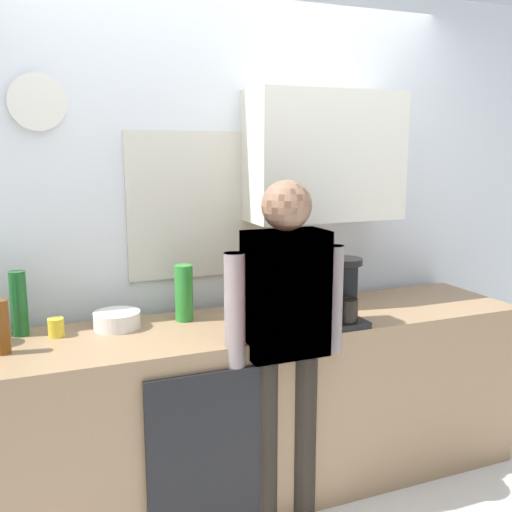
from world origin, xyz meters
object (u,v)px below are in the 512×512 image
(coffee_maker, at_px, (341,295))
(person_guest, at_px, (285,327))
(cup_yellow_cup, at_px, (56,327))
(person_at_sink, at_px, (285,327))
(cup_terracotta_mug, at_px, (263,316))
(bottle_clear_soda, at_px, (184,293))
(dish_soap, at_px, (264,294))
(mixing_bowl, at_px, (117,320))
(bottle_green_wine, at_px, (19,303))
(bottle_amber_beer, at_px, (2,327))

(coffee_maker, distance_m, person_guest, 0.37)
(cup_yellow_cup, xyz_separation_m, person_at_sink, (0.95, -0.43, 0.02))
(cup_terracotta_mug, bearing_deg, coffee_maker, -19.80)
(bottle_clear_soda, distance_m, dish_soap, 0.46)
(cup_yellow_cup, bearing_deg, cup_terracotta_mug, -11.62)
(person_guest, bearing_deg, mixing_bowl, -3.39)
(bottle_green_wine, xyz_separation_m, bottle_amber_beer, (-0.07, -0.23, -0.03))
(cup_terracotta_mug, bearing_deg, mixing_bowl, 162.09)
(bottle_amber_beer, bearing_deg, bottle_green_wine, 73.59)
(person_at_sink, bearing_deg, bottle_amber_beer, 157.52)
(mixing_bowl, bearing_deg, person_guest, -34.04)
(dish_soap, relative_size, person_guest, 0.11)
(coffee_maker, bearing_deg, dish_soap, 120.39)
(coffee_maker, height_order, dish_soap, coffee_maker)
(bottle_clear_soda, relative_size, dish_soap, 1.56)
(bottle_amber_beer, height_order, cup_yellow_cup, bottle_amber_beer)
(coffee_maker, bearing_deg, bottle_clear_soda, 153.41)
(bottle_green_wine, bearing_deg, cup_yellow_cup, -28.62)
(coffee_maker, xyz_separation_m, dish_soap, (-0.23, 0.40, -0.07))
(dish_soap, distance_m, person_at_sink, 0.52)
(mixing_bowl, distance_m, person_guest, 0.81)
(bottle_clear_soda, distance_m, cup_terracotta_mug, 0.41)
(bottle_green_wine, bearing_deg, dish_soap, -0.19)
(bottle_clear_soda, xyz_separation_m, person_guest, (0.34, -0.45, -0.08))
(coffee_maker, xyz_separation_m, person_guest, (-0.35, -0.11, -0.09))
(dish_soap, bearing_deg, person_at_sink, -102.57)
(coffee_maker, distance_m, mixing_bowl, 1.08)
(bottle_clear_soda, height_order, mixing_bowl, bottle_clear_soda)
(bottle_green_wine, bearing_deg, person_guest, -25.10)
(dish_soap, distance_m, person_guest, 0.52)
(bottle_green_wine, height_order, bottle_clear_soda, bottle_green_wine)
(coffee_maker, distance_m, bottle_amber_beer, 1.52)
(bottle_clear_soda, distance_m, mixing_bowl, 0.35)
(bottle_clear_soda, bearing_deg, bottle_green_wine, 175.61)
(cup_yellow_cup, bearing_deg, person_guest, -24.53)
(bottle_green_wine, relative_size, dish_soap, 1.67)
(bottle_clear_soda, bearing_deg, cup_yellow_cup, -177.82)
(bottle_amber_beer, xyz_separation_m, mixing_bowl, (0.49, 0.17, -0.07))
(cup_terracotta_mug, height_order, person_guest, person_guest)
(bottle_amber_beer, bearing_deg, bottle_clear_soda, 11.98)
(bottle_green_wine, height_order, person_at_sink, person_at_sink)
(cup_terracotta_mug, xyz_separation_m, mixing_bowl, (-0.66, 0.21, -0.01))
(cup_terracotta_mug, bearing_deg, person_at_sink, -87.94)
(coffee_maker, distance_m, cup_yellow_cup, 1.34)
(bottle_green_wine, bearing_deg, mixing_bowl, -8.03)
(bottle_amber_beer, height_order, mixing_bowl, bottle_amber_beer)
(coffee_maker, relative_size, person_guest, 0.21)
(coffee_maker, xyz_separation_m, cup_terracotta_mug, (-0.36, 0.13, -0.10))
(mixing_bowl, height_order, person_guest, person_guest)
(coffee_maker, relative_size, person_at_sink, 0.21)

